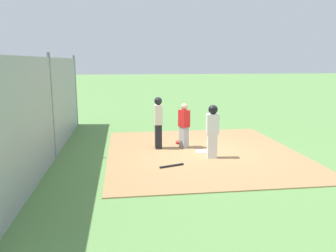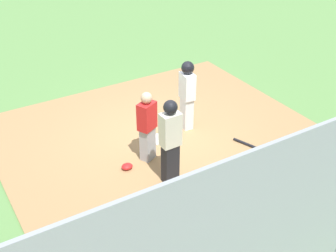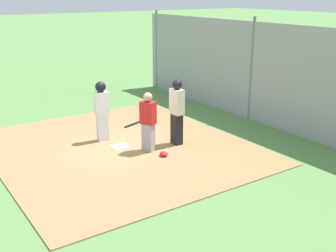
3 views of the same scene
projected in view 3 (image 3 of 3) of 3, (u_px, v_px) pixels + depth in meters
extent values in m
plane|color=#5B8947|center=(120.00, 148.00, 11.42)|extent=(140.00, 140.00, 0.00)
cube|color=#9E774C|center=(120.00, 148.00, 11.42)|extent=(7.20, 6.40, 0.03)
cube|color=white|center=(120.00, 147.00, 11.41)|extent=(0.50, 0.50, 0.02)
cube|color=#9E9EA3|center=(148.00, 137.00, 11.06)|extent=(0.37, 0.33, 0.76)
cube|color=red|center=(148.00, 113.00, 10.85)|extent=(0.45, 0.40, 0.60)
sphere|color=tan|center=(148.00, 97.00, 10.72)|extent=(0.24, 0.24, 0.24)
cube|color=black|center=(177.00, 129.00, 11.53)|extent=(0.30, 0.23, 0.87)
cube|color=beige|center=(177.00, 102.00, 11.29)|extent=(0.38, 0.27, 0.69)
sphere|color=black|center=(177.00, 84.00, 11.15)|extent=(0.27, 0.27, 0.27)
cube|color=silver|center=(103.00, 127.00, 11.82)|extent=(0.25, 0.32, 0.79)
cube|color=white|center=(101.00, 103.00, 11.60)|extent=(0.30, 0.41, 0.63)
sphere|color=tan|center=(101.00, 88.00, 11.47)|extent=(0.25, 0.25, 0.25)
sphere|color=black|center=(101.00, 87.00, 11.46)|extent=(0.30, 0.30, 0.30)
cylinder|color=black|center=(133.00, 124.00, 13.29)|extent=(0.31, 0.75, 0.06)
ellipsoid|color=red|center=(164.00, 154.00, 10.77)|extent=(0.24, 0.20, 0.12)
cube|color=#93999E|center=(251.00, 72.00, 13.54)|extent=(12.00, 0.05, 3.20)
cylinder|color=slate|center=(252.00, 70.00, 13.52)|extent=(0.10, 0.10, 3.35)
cylinder|color=slate|center=(157.00, 50.00, 18.00)|extent=(0.10, 0.10, 3.35)
cube|color=#235B38|center=(285.00, 72.00, 19.74)|extent=(4.26, 1.87, 0.64)
cube|color=#1E4E2F|center=(284.00, 59.00, 19.66)|extent=(2.37, 1.65, 0.56)
cylinder|color=black|center=(321.00, 77.00, 19.20)|extent=(0.61, 0.20, 0.60)
cylinder|color=black|center=(298.00, 81.00, 18.24)|extent=(0.61, 0.20, 0.60)
cylinder|color=black|center=(274.00, 68.00, 21.29)|extent=(0.61, 0.20, 0.60)
cylinder|color=black|center=(251.00, 72.00, 20.33)|extent=(0.61, 0.20, 0.60)
cube|color=#28428C|center=(242.00, 64.00, 21.80)|extent=(4.39, 2.24, 0.64)
cube|color=navy|center=(241.00, 52.00, 21.74)|extent=(2.49, 1.85, 0.56)
cylinder|color=black|center=(272.00, 69.00, 21.04)|extent=(0.62, 0.26, 0.60)
cylinder|color=black|center=(245.00, 72.00, 20.31)|extent=(0.62, 0.26, 0.60)
cylinder|color=black|center=(240.00, 61.00, 23.36)|extent=(0.62, 0.26, 0.60)
cylinder|color=black|center=(214.00, 64.00, 22.63)|extent=(0.62, 0.26, 0.60)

